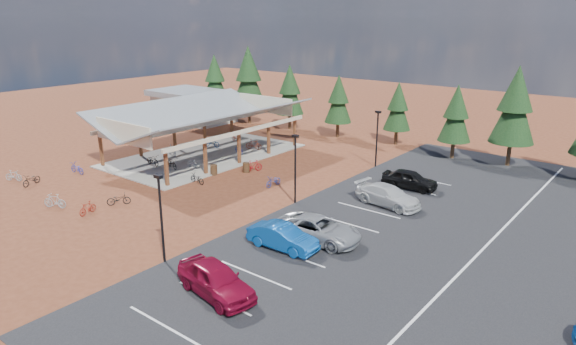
% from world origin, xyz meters
% --- Properties ---
extents(ground, '(140.00, 140.00, 0.00)m').
position_xyz_m(ground, '(0.00, 0.00, 0.00)').
color(ground, '#582917').
rests_on(ground, ground).
extents(asphalt_lot, '(27.00, 44.00, 0.04)m').
position_xyz_m(asphalt_lot, '(18.50, 3.00, 0.02)').
color(asphalt_lot, black).
rests_on(asphalt_lot, ground).
extents(concrete_pad, '(10.60, 18.60, 0.10)m').
position_xyz_m(concrete_pad, '(-10.00, 7.00, 0.05)').
color(concrete_pad, gray).
rests_on(concrete_pad, ground).
extents(bike_pavilion, '(11.65, 19.40, 4.97)m').
position_xyz_m(bike_pavilion, '(-10.00, 7.00, 3.82)').
color(bike_pavilion, '#572218').
rests_on(bike_pavilion, concrete_pad).
extents(outbuilding, '(11.00, 7.00, 3.90)m').
position_xyz_m(outbuilding, '(-24.00, 18.00, 2.03)').
color(outbuilding, '#ADA593').
rests_on(outbuilding, ground).
extents(lamp_post_0, '(0.50, 0.25, 5.14)m').
position_xyz_m(lamp_post_0, '(5.00, -10.00, 2.98)').
color(lamp_post_0, black).
rests_on(lamp_post_0, ground).
extents(lamp_post_1, '(0.50, 0.25, 5.14)m').
position_xyz_m(lamp_post_1, '(5.00, 2.00, 2.98)').
color(lamp_post_1, black).
rests_on(lamp_post_1, ground).
extents(lamp_post_2, '(0.50, 0.25, 5.14)m').
position_xyz_m(lamp_post_2, '(5.00, 14.00, 2.98)').
color(lamp_post_2, black).
rests_on(lamp_post_2, ground).
extents(trash_bin_0, '(0.60, 0.60, 0.90)m').
position_xyz_m(trash_bin_0, '(-4.75, 3.12, 0.45)').
color(trash_bin_0, '#3D2715').
rests_on(trash_bin_0, ground).
extents(trash_bin_1, '(0.60, 0.60, 0.90)m').
position_xyz_m(trash_bin_1, '(-3.04, 5.38, 0.45)').
color(trash_bin_1, '#3D2715').
rests_on(trash_bin_1, ground).
extents(pine_0, '(3.51, 3.51, 8.18)m').
position_xyz_m(pine_0, '(-24.81, 22.74, 5.00)').
color(pine_0, '#382314').
rests_on(pine_0, ground).
extents(pine_1, '(4.14, 4.14, 9.63)m').
position_xyz_m(pine_1, '(-17.34, 21.38, 5.89)').
color(pine_1, '#382314').
rests_on(pine_1, ground).
extents(pine_2, '(3.32, 3.32, 7.73)m').
position_xyz_m(pine_2, '(-11.03, 21.71, 4.72)').
color(pine_2, '#382314').
rests_on(pine_2, ground).
extents(pine_3, '(3.01, 3.01, 7.01)m').
position_xyz_m(pine_3, '(-4.25, 21.83, 4.28)').
color(pine_3, '#382314').
rests_on(pine_3, ground).
extents(pine_4, '(2.85, 2.85, 6.65)m').
position_xyz_m(pine_4, '(2.51, 22.82, 4.05)').
color(pine_4, '#382314').
rests_on(pine_4, ground).
extents(pine_5, '(3.06, 3.06, 7.13)m').
position_xyz_m(pine_5, '(9.37, 21.12, 4.35)').
color(pine_5, '#382314').
rests_on(pine_5, ground).
extents(pine_6, '(3.91, 3.91, 9.11)m').
position_xyz_m(pine_6, '(14.34, 21.83, 5.57)').
color(pine_6, '#382314').
rests_on(pine_6, ground).
extents(bike_0, '(1.93, 0.87, 0.98)m').
position_xyz_m(bike_0, '(-11.02, 1.49, 0.59)').
color(bike_0, black).
rests_on(bike_0, concrete_pad).
extents(bike_1, '(1.83, 0.94, 1.06)m').
position_xyz_m(bike_1, '(-12.33, 4.78, 0.63)').
color(bike_1, gray).
rests_on(bike_1, concrete_pad).
extents(bike_2, '(1.90, 1.00, 0.95)m').
position_xyz_m(bike_2, '(-11.72, 9.51, 0.57)').
color(bike_2, '#14489C').
rests_on(bike_2, concrete_pad).
extents(bike_3, '(1.56, 0.62, 0.91)m').
position_xyz_m(bike_3, '(-11.54, 12.92, 0.56)').
color(bike_3, maroon).
rests_on(bike_3, concrete_pad).
extents(bike_4, '(2.01, 1.21, 1.00)m').
position_xyz_m(bike_4, '(-8.86, 1.95, 0.60)').
color(bike_4, black).
rests_on(bike_4, concrete_pad).
extents(bike_5, '(1.56, 0.57, 0.92)m').
position_xyz_m(bike_5, '(-7.56, 3.16, 0.56)').
color(bike_5, gray).
rests_on(bike_5, concrete_pad).
extents(bike_6, '(1.65, 1.03, 0.82)m').
position_xyz_m(bike_6, '(-7.74, 9.42, 0.51)').
color(bike_6, navy).
rests_on(bike_6, concrete_pad).
extents(bike_7, '(1.81, 1.03, 1.05)m').
position_xyz_m(bike_7, '(-7.66, 11.46, 0.62)').
color(bike_7, brown).
rests_on(bike_7, concrete_pad).
extents(bike_8, '(1.20, 1.90, 0.94)m').
position_xyz_m(bike_8, '(-14.33, -8.04, 0.47)').
color(bike_8, black).
rests_on(bike_8, ground).
extents(bike_9, '(1.57, 1.09, 0.92)m').
position_xyz_m(bike_9, '(-16.60, -8.43, 0.46)').
color(bike_9, '#999CA1').
rests_on(bike_9, ground).
extents(bike_10, '(1.85, 0.67, 0.97)m').
position_xyz_m(bike_10, '(-14.37, -4.03, 0.48)').
color(bike_10, '#1F2B99').
rests_on(bike_10, ground).
extents(bike_11, '(0.80, 1.57, 0.91)m').
position_xyz_m(bike_11, '(-4.98, -8.68, 0.45)').
color(bike_11, maroon).
rests_on(bike_11, ground).
extents(bike_12, '(1.45, 1.71, 0.88)m').
position_xyz_m(bike_12, '(-4.86, -6.28, 0.44)').
color(bike_12, black).
rests_on(bike_12, ground).
extents(bike_13, '(1.82, 1.22, 1.07)m').
position_xyz_m(bike_13, '(-7.90, -9.49, 0.53)').
color(bike_13, '#93969B').
rests_on(bike_13, ground).
extents(bike_14, '(0.60, 1.73, 0.91)m').
position_xyz_m(bike_14, '(1.28, 3.97, 0.45)').
color(bike_14, navy).
rests_on(bike_14, ground).
extents(bike_15, '(1.13, 1.82, 1.06)m').
position_xyz_m(bike_15, '(-2.72, 5.93, 0.53)').
color(bike_15, '#9C0A13').
rests_on(bike_15, ground).
extents(bike_16, '(1.71, 0.71, 0.88)m').
position_xyz_m(bike_16, '(-4.09, 0.60, 0.44)').
color(bike_16, black).
rests_on(bike_16, ground).
extents(car_0, '(5.14, 2.80, 1.66)m').
position_xyz_m(car_0, '(9.86, -10.68, 0.87)').
color(car_0, maroon).
rests_on(car_0, asphalt_lot).
extents(car_1, '(4.47, 1.75, 1.45)m').
position_xyz_m(car_1, '(9.13, -4.55, 0.77)').
color(car_1, '#0B4694').
rests_on(car_1, asphalt_lot).
extents(car_2, '(5.64, 3.00, 1.51)m').
position_xyz_m(car_2, '(10.11, -2.36, 0.79)').
color(car_2, gray).
rests_on(car_2, asphalt_lot).
extents(car_3, '(5.25, 2.70, 1.46)m').
position_xyz_m(car_3, '(10.60, 5.77, 0.77)').
color(car_3, '#BBBBBB').
rests_on(car_3, asphalt_lot).
extents(car_4, '(4.50, 2.12, 1.49)m').
position_xyz_m(car_4, '(10.12, 10.26, 0.78)').
color(car_4, black).
rests_on(car_4, asphalt_lot).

